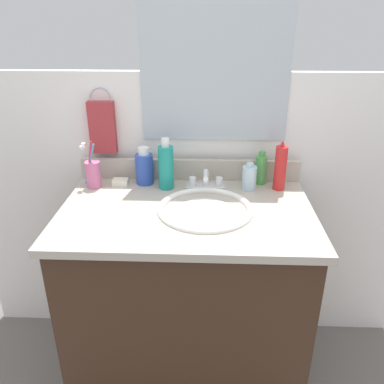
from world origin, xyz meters
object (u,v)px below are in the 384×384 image
cup_pink (93,173)px  soap_bar (120,182)px  bottle_toner_green (261,169)px  hand_towel (102,128)px  faucet (206,182)px  bottle_shampoo_blue (144,168)px  bottle_gel_clear (249,178)px  bottle_mouthwash_teal (166,166)px  bottle_spray_red (280,168)px

cup_pink → soap_bar: 0.12m
bottle_toner_green → hand_towel: bearing=175.5°
faucet → cup_pink: 0.47m
faucet → bottle_shampoo_blue: size_ratio=1.01×
bottle_gel_clear → cup_pink: 0.64m
hand_towel → bottle_mouthwash_teal: bearing=-23.1°
faucet → bottle_spray_red: 0.31m
bottle_mouthwash_teal → cup_pink: size_ratio=1.08×
cup_pink → soap_bar: (0.11, 0.02, -0.05)m
bottle_toner_green → bottle_gel_clear: 0.09m
bottle_toner_green → bottle_shampoo_blue: (-0.49, -0.02, 0.01)m
faucet → cup_pink: size_ratio=0.81×
bottle_mouthwash_teal → bottle_spray_red: (0.46, 0.01, 0.00)m
faucet → soap_bar: 0.36m
hand_towel → bottle_mouthwash_teal: 0.33m
bottle_toner_green → cup_pink: (-0.70, -0.06, -0.00)m
bottle_gel_clear → hand_towel: bearing=169.2°
bottle_mouthwash_teal → hand_towel: bearing=156.9°
faucet → bottle_shampoo_blue: bottle_shampoo_blue is taller
cup_pink → soap_bar: bearing=13.0°
bottle_gel_clear → soap_bar: bearing=177.3°
bottle_gel_clear → cup_pink: (-0.64, 0.00, 0.01)m
hand_towel → bottle_shampoo_blue: 0.25m
bottle_toner_green → bottle_spray_red: bottle_spray_red is taller
bottle_gel_clear → bottle_toner_green: bearing=50.3°
bottle_shampoo_blue → bottle_spray_red: bearing=-3.9°
hand_towel → bottle_toner_green: bearing=-4.5°
hand_towel → bottle_spray_red: bearing=-8.6°
soap_bar → hand_towel: bearing=130.5°
bottle_spray_red → bottle_shampoo_blue: size_ratio=1.31×
bottle_spray_red → bottle_toner_green: bearing=139.5°
faucet → bottle_shampoo_blue: 0.27m
hand_towel → bottle_mouthwash_teal: size_ratio=1.04×
bottle_spray_red → bottle_mouthwash_teal: bearing=-179.2°
faucet → cup_pink: cup_pink is taller
bottle_toner_green → bottle_spray_red: (0.07, -0.06, 0.03)m
faucet → bottle_toner_green: bearing=16.5°
bottle_mouthwash_teal → bottle_spray_red: bottle_mouthwash_teal is taller
bottle_shampoo_blue → cup_pink: cup_pink is taller
faucet → bottle_toner_green: bottle_toner_green is taller
faucet → hand_towel: bearing=164.5°
faucet → bottle_gel_clear: bearing=1.2°
hand_towel → bottle_toner_green: size_ratio=1.55×
bottle_toner_green → soap_bar: (-0.59, -0.04, -0.05)m
bottle_shampoo_blue → cup_pink: size_ratio=0.81×
bottle_shampoo_blue → bottle_gel_clear: 0.44m
bottle_toner_green → bottle_shampoo_blue: bottle_shampoo_blue is taller
bottle_toner_green → faucet: bearing=-163.5°
bottle_shampoo_blue → bottle_gel_clear: bearing=-5.8°
hand_towel → soap_bar: hand_towel is taller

